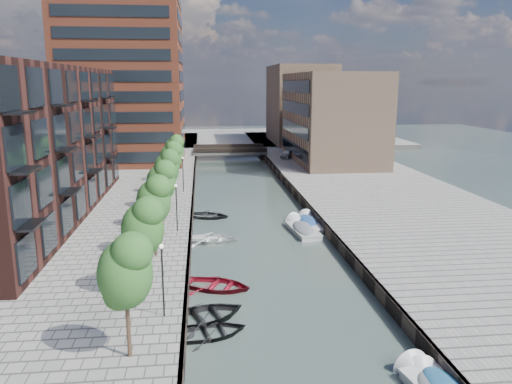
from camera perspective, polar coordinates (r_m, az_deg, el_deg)
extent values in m
plane|color=#38473F|center=(59.42, -1.29, -0.74)|extent=(300.00, 300.00, 0.00)
cube|color=gray|center=(62.70, 13.43, 0.09)|extent=(20.00, 140.00, 1.00)
cube|color=#332823|center=(59.12, -7.20, -0.41)|extent=(0.25, 140.00, 1.00)
cube|color=#332823|center=(60.12, 4.51, -0.13)|extent=(0.25, 140.00, 1.00)
cube|color=gray|center=(118.47, -3.81, 6.08)|extent=(80.00, 40.00, 1.00)
cube|color=black|center=(50.29, -23.71, 5.07)|extent=(8.00, 38.00, 14.00)
cube|color=brown|center=(83.57, -14.95, 13.71)|extent=(18.00, 18.00, 30.00)
cube|color=tan|center=(82.54, 8.59, 8.45)|extent=(12.00, 25.00, 14.00)
cube|color=tan|center=(107.80, 5.07, 9.97)|extent=(12.00, 20.00, 16.00)
cube|color=gray|center=(90.61, -3.04, 4.65)|extent=(13.00, 6.00, 0.60)
cube|color=#332823|center=(87.76, -2.95, 4.79)|extent=(13.00, 0.40, 0.80)
cube|color=#332823|center=(93.31, -3.15, 5.25)|extent=(13.00, 0.40, 0.80)
cylinder|color=#382619|center=(24.51, -14.40, -14.46)|extent=(0.20, 0.20, 3.20)
ellipsoid|color=#245620|center=(23.43, -14.76, -8.49)|extent=(2.50, 2.50, 3.25)
cylinder|color=#382619|center=(30.87, -12.60, -8.62)|extent=(0.20, 0.20, 3.20)
ellipsoid|color=#245620|center=(30.02, -12.84, -3.75)|extent=(2.50, 2.50, 3.25)
cylinder|color=#382619|center=(37.46, -11.46, -4.79)|extent=(0.20, 0.20, 3.20)
ellipsoid|color=#245620|center=(36.76, -11.64, -0.73)|extent=(2.50, 2.50, 3.25)
cylinder|color=#382619|center=(44.17, -10.67, -2.12)|extent=(0.20, 0.20, 3.20)
ellipsoid|color=#245620|center=(43.58, -10.81, 1.35)|extent=(2.50, 2.50, 3.25)
cylinder|color=#382619|center=(50.96, -10.09, -0.15)|extent=(0.20, 0.20, 3.20)
ellipsoid|color=#245620|center=(50.45, -10.20, 2.87)|extent=(2.50, 2.50, 3.25)
cylinder|color=#382619|center=(57.81, -9.65, 1.35)|extent=(0.20, 0.20, 3.20)
ellipsoid|color=#245620|center=(57.35, -9.74, 4.02)|extent=(2.50, 2.50, 3.25)
cylinder|color=#382619|center=(64.68, -9.30, 2.53)|extent=(0.20, 0.20, 3.20)
ellipsoid|color=#245620|center=(64.28, -9.38, 4.93)|extent=(2.50, 2.50, 3.25)
cylinder|color=black|center=(27.82, -10.60, -10.03)|extent=(0.10, 0.10, 4.00)
sphere|color=#FFF2CC|center=(27.13, -10.77, -6.12)|extent=(0.24, 0.24, 0.24)
cylinder|color=black|center=(43.02, -9.06, -1.90)|extent=(0.10, 0.10, 4.00)
sphere|color=#FFF2CC|center=(42.58, -9.15, 0.71)|extent=(0.24, 0.24, 0.24)
cylinder|color=black|center=(58.65, -8.34, 1.95)|extent=(0.10, 0.10, 4.00)
sphere|color=#FFF2CC|center=(58.32, -8.40, 3.88)|extent=(0.24, 0.24, 0.24)
imported|color=black|center=(28.45, -5.12, -16.01)|extent=(4.62, 3.77, 0.84)
imported|color=black|center=(30.11, -5.93, -14.34)|extent=(6.00, 5.21, 1.04)
imported|color=maroon|center=(34.13, -4.47, -10.96)|extent=(5.59, 4.86, 0.97)
imported|color=white|center=(43.55, -5.17, -5.72)|extent=(5.31, 4.24, 0.98)
imported|color=black|center=(51.25, -5.55, -2.94)|extent=(5.16, 4.32, 0.92)
cone|color=silver|center=(26.16, 17.88, -19.07)|extent=(2.07, 1.35, 1.92)
cone|color=silver|center=(26.06, 18.62, -19.30)|extent=(1.75, 1.02, 1.69)
cube|color=white|center=(47.93, 6.07, -3.98)|extent=(3.31, 4.70, 0.62)
cube|color=white|center=(47.84, 6.08, -3.59)|extent=(3.42, 4.82, 0.10)
cone|color=white|center=(49.64, 4.55, -3.31)|extent=(1.85, 1.46, 1.63)
cube|color=silver|center=(48.77, 5.90, -3.69)|extent=(2.32, 4.66, 0.63)
cube|color=silver|center=(48.67, 5.91, -3.30)|extent=(2.41, 4.77, 0.10)
cone|color=silver|center=(50.90, 5.77, -2.94)|extent=(1.76, 1.12, 1.65)
ellipsoid|color=navy|center=(48.66, 5.91, -3.25)|extent=(2.17, 4.26, 0.54)
cube|color=#B4B4B2|center=(46.02, 5.41, -4.66)|extent=(2.46, 5.23, 0.71)
cube|color=#B4B4B2|center=(45.90, 5.42, -4.20)|extent=(2.56, 5.35, 0.11)
cone|color=#B4B4B2|center=(48.29, 4.46, -3.75)|extent=(1.97, 1.21, 1.86)
ellipsoid|color=slate|center=(45.89, 5.42, -4.13)|extent=(2.30, 4.78, 0.61)
imported|color=silver|center=(84.79, 3.57, 4.38)|extent=(3.24, 4.44, 1.41)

